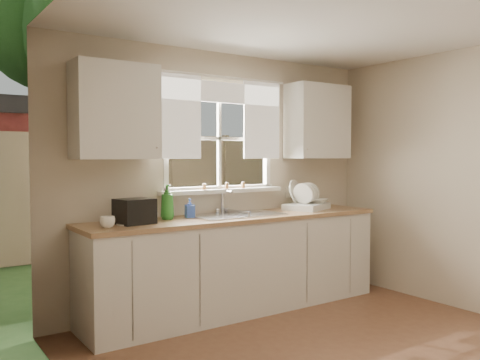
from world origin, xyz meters
TOP-DOWN VIEW (x-y plane):
  - room_walls at (0.00, -0.07)m, footprint 3.62×4.02m
  - ceiling at (0.00, 0.00)m, footprint 3.60×4.00m
  - window at (0.00, 2.00)m, footprint 1.38×0.16m
  - curtains at (0.00, 1.95)m, footprint 1.50×0.03m
  - base_cabinets at (0.00, 1.68)m, footprint 3.00×0.62m
  - countertop at (0.00, 1.68)m, footprint 3.04×0.65m
  - upper_cabinet_left at (-1.15, 1.82)m, footprint 0.70×0.33m
  - upper_cabinet_right at (1.15, 1.82)m, footprint 0.70×0.33m
  - wall_outlet at (0.88, 1.99)m, footprint 0.08×0.01m
  - sill_jars at (0.02, 1.94)m, footprint 0.50×0.04m
  - backyard at (0.58, 8.42)m, footprint 20.00×10.00m
  - sink at (0.00, 1.71)m, footprint 0.88×0.52m
  - dish_rack at (0.91, 1.74)m, footprint 0.58×0.52m
  - bowl at (1.04, 1.68)m, footprint 0.25×0.25m
  - soap_bottle_a at (-0.68, 1.80)m, footprint 0.12×0.12m
  - soap_bottle_b at (-0.46, 1.79)m, footprint 0.09×0.09m
  - soap_bottle_c at (-0.86, 1.78)m, footprint 0.13×0.13m
  - saucer at (-1.12, 1.66)m, footprint 0.18×0.18m
  - cup at (-1.32, 1.57)m, footprint 0.13×0.13m
  - black_appliance at (-1.04, 1.69)m, footprint 0.32×0.29m

SIDE VIEW (x-z plane):
  - base_cabinets at x=0.00m, z-range 0.00..0.87m
  - sink at x=0.00m, z-range 0.64..1.04m
  - countertop at x=0.00m, z-range 0.87..0.91m
  - saucer at x=-1.12m, z-range 0.91..0.92m
  - cup at x=-1.32m, z-range 0.91..1.00m
  - dish_rack at x=0.91m, z-range 0.82..1.13m
  - soap_bottle_c at x=-0.86m, z-range 0.91..1.08m
  - bowl at x=1.04m, z-range 0.97..1.02m
  - soap_bottle_b at x=-0.46m, z-range 0.91..1.09m
  - black_appliance at x=-1.04m, z-range 0.91..1.12m
  - soap_bottle_a at x=-0.68m, z-range 0.91..1.22m
  - wall_outlet at x=0.88m, z-range 1.02..1.14m
  - sill_jars at x=0.02m, z-range 1.15..1.21m
  - room_walls at x=0.00m, z-range -0.01..2.49m
  - window at x=0.00m, z-range 0.95..2.02m
  - upper_cabinet_left at x=-1.15m, z-range 1.45..2.25m
  - upper_cabinet_right at x=1.15m, z-range 1.45..2.25m
  - curtains at x=0.00m, z-range 1.53..2.34m
  - ceiling at x=0.00m, z-range 2.49..2.51m
  - backyard at x=0.58m, z-range 0.40..6.53m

